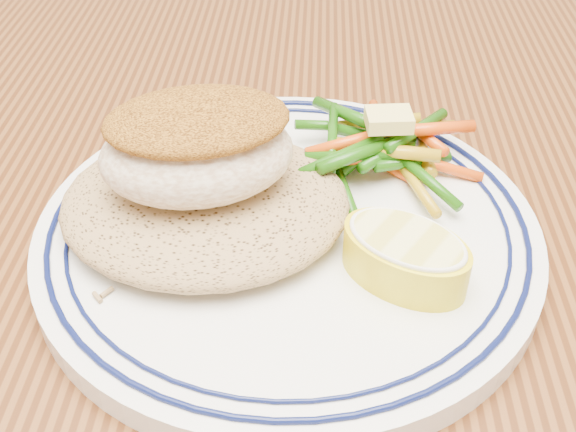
{
  "coord_description": "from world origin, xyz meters",
  "views": [
    {
      "loc": [
        0.05,
        -0.25,
        1.01
      ],
      "look_at": [
        0.04,
        0.04,
        0.77
      ],
      "focal_mm": 45.0,
      "sensor_mm": 36.0,
      "label": 1
    }
  ],
  "objects_px": {
    "plate": "(288,231)",
    "vegetable_pile": "(380,147)",
    "rice_pilaf": "(205,197)",
    "dining_table": "(219,418)",
    "lemon_wedge": "(405,254)",
    "fish_fillet": "(197,146)"
  },
  "relations": [
    {
      "from": "rice_pilaf",
      "to": "fish_fillet",
      "type": "height_order",
      "value": "fish_fillet"
    },
    {
      "from": "rice_pilaf",
      "to": "vegetable_pile",
      "type": "relative_size",
      "value": 1.37
    },
    {
      "from": "plate",
      "to": "vegetable_pile",
      "type": "relative_size",
      "value": 2.4
    },
    {
      "from": "plate",
      "to": "vegetable_pile",
      "type": "bearing_deg",
      "value": 46.92
    },
    {
      "from": "dining_table",
      "to": "lemon_wedge",
      "type": "distance_m",
      "value": 0.16
    },
    {
      "from": "plate",
      "to": "fish_fillet",
      "type": "relative_size",
      "value": 2.42
    },
    {
      "from": "rice_pilaf",
      "to": "vegetable_pile",
      "type": "xyz_separation_m",
      "value": [
        0.09,
        0.05,
        -0.0
      ]
    },
    {
      "from": "rice_pilaf",
      "to": "dining_table",
      "type": "bearing_deg",
      "value": -83.74
    },
    {
      "from": "lemon_wedge",
      "to": "vegetable_pile",
      "type": "bearing_deg",
      "value": 94.49
    },
    {
      "from": "rice_pilaf",
      "to": "fish_fillet",
      "type": "bearing_deg",
      "value": -149.61
    },
    {
      "from": "dining_table",
      "to": "rice_pilaf",
      "type": "relative_size",
      "value": 9.99
    },
    {
      "from": "fish_fillet",
      "to": "lemon_wedge",
      "type": "bearing_deg",
      "value": -20.46
    },
    {
      "from": "vegetable_pile",
      "to": "lemon_wedge",
      "type": "relative_size",
      "value": 1.35
    },
    {
      "from": "rice_pilaf",
      "to": "fish_fillet",
      "type": "xyz_separation_m",
      "value": [
        -0.0,
        -0.0,
        0.03
      ]
    },
    {
      "from": "rice_pilaf",
      "to": "vegetable_pile",
      "type": "distance_m",
      "value": 0.11
    },
    {
      "from": "dining_table",
      "to": "rice_pilaf",
      "type": "bearing_deg",
      "value": 96.26
    },
    {
      "from": "lemon_wedge",
      "to": "fish_fillet",
      "type": "bearing_deg",
      "value": 159.54
    },
    {
      "from": "rice_pilaf",
      "to": "fish_fillet",
      "type": "relative_size",
      "value": 1.38
    },
    {
      "from": "fish_fillet",
      "to": "vegetable_pile",
      "type": "xyz_separation_m",
      "value": [
        0.09,
        0.05,
        -0.03
      ]
    },
    {
      "from": "lemon_wedge",
      "to": "dining_table",
      "type": "bearing_deg",
      "value": -176.02
    },
    {
      "from": "plate",
      "to": "rice_pilaf",
      "type": "distance_m",
      "value": 0.05
    },
    {
      "from": "dining_table",
      "to": "fish_fillet",
      "type": "bearing_deg",
      "value": 98.19
    }
  ]
}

